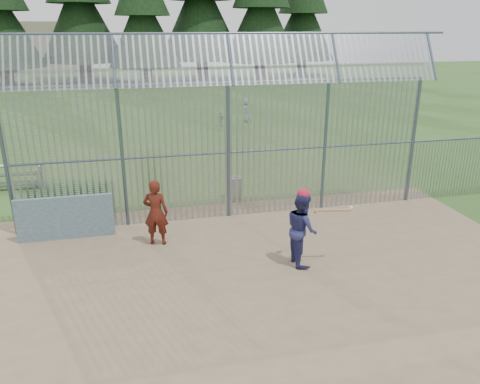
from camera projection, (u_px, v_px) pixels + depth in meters
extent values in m
plane|color=#2D511E|center=(259.00, 271.00, 11.05)|extent=(120.00, 120.00, 0.00)
cube|color=#756047|center=(265.00, 282.00, 10.58)|extent=(14.00, 10.00, 0.02)
cube|color=#38566B|center=(65.00, 218.00, 12.53)|extent=(2.50, 0.12, 1.20)
imported|color=navy|center=(302.00, 229.00, 11.14)|extent=(0.68, 0.87, 1.79)
imported|color=maroon|center=(156.00, 212.00, 12.13)|extent=(0.73, 0.58, 1.77)
imported|color=gray|center=(247.00, 110.00, 28.02)|extent=(0.80, 0.78, 1.39)
imported|color=gray|center=(220.00, 119.00, 26.75)|extent=(0.53, 0.48, 0.86)
sphere|color=red|center=(303.00, 194.00, 10.85)|extent=(0.29, 0.29, 0.29)
cylinder|color=#AA7F4C|center=(333.00, 210.00, 10.99)|extent=(0.85, 0.24, 0.07)
sphere|color=#AA7F4C|center=(316.00, 212.00, 10.90)|extent=(0.09, 0.09, 0.09)
sphere|color=white|center=(351.00, 208.00, 11.00)|extent=(0.09, 0.09, 0.09)
cylinder|color=#95979D|center=(235.00, 188.00, 15.61)|extent=(0.52, 0.52, 0.70)
cylinder|color=#9EA0A5|center=(235.00, 178.00, 15.49)|extent=(0.56, 0.56, 0.05)
sphere|color=#9EA0A5|center=(235.00, 176.00, 15.47)|extent=(0.10, 0.10, 0.10)
cube|color=slate|center=(40.00, 176.00, 16.92)|extent=(0.06, 0.90, 0.70)
cylinder|color=#47566B|center=(6.00, 166.00, 12.32)|extent=(0.10, 0.10, 4.00)
cylinder|color=#47566B|center=(123.00, 159.00, 12.95)|extent=(0.10, 0.10, 4.00)
cylinder|color=#47566B|center=(228.00, 153.00, 13.59)|extent=(0.10, 0.10, 4.00)
cylinder|color=#47566B|center=(325.00, 147.00, 14.22)|extent=(0.10, 0.10, 4.00)
cylinder|color=#47566B|center=(413.00, 142.00, 14.86)|extent=(0.10, 0.10, 4.00)
cylinder|color=#47566B|center=(228.00, 82.00, 12.92)|extent=(12.00, 0.07, 0.07)
cylinder|color=#47566B|center=(228.00, 153.00, 13.59)|extent=(12.00, 0.06, 0.06)
cube|color=gray|center=(228.00, 153.00, 13.59)|extent=(12.00, 0.02, 4.00)
cube|color=gray|center=(230.00, 59.00, 12.36)|extent=(12.00, 0.77, 1.31)
cylinder|color=#47566B|center=(409.00, 172.00, 15.20)|extent=(0.08, 0.08, 2.00)
cylinder|color=#332319|center=(6.00, 70.00, 44.28)|extent=(1.19, 1.19, 3.06)
cylinder|color=#332319|center=(86.00, 64.00, 48.46)|extent=(1.33, 1.33, 3.42)
cylinder|color=#332319|center=(146.00, 69.00, 46.15)|extent=(1.12, 1.12, 2.88)
cylinder|color=#332319|center=(202.00, 62.00, 50.06)|extent=(1.40, 1.40, 3.60)
cylinder|color=#332319|center=(260.00, 64.00, 49.55)|extent=(1.26, 1.26, 3.24)
cylinder|color=#332319|center=(301.00, 62.00, 54.53)|extent=(1.19, 1.19, 3.06)
cube|color=#B2A58C|center=(53.00, 46.00, 60.74)|extent=(8.00, 7.00, 6.00)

